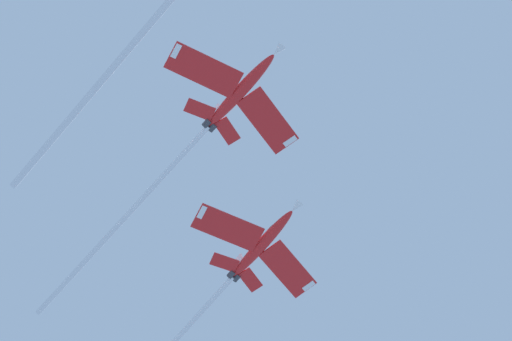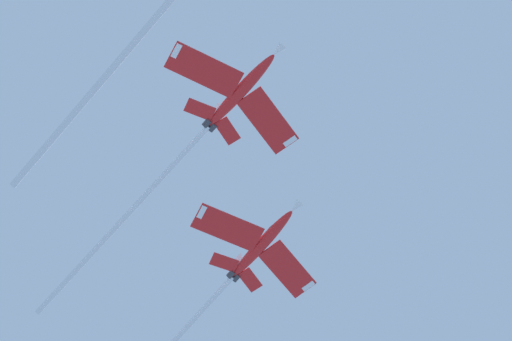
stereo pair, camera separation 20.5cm
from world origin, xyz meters
name	(u,v)px [view 1 (the left image)]	position (x,y,z in m)	size (l,w,h in m)	color
jet_second	(207,127)	(34.98, -4.07, 110.48)	(33.83, 35.77, 11.55)	red
jet_third	(227,283)	(57.23, -4.44, 106.72)	(36.40, 37.61, 13.79)	red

